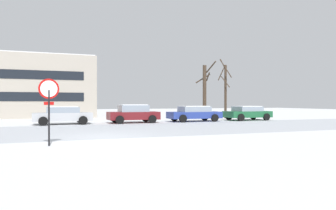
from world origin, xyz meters
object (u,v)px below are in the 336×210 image
at_px(parked_car_silver, 63,115).
at_px(parked_car_blue, 194,113).
at_px(stop_sign, 49,99).
at_px(parked_car_maroon, 133,114).
at_px(parked_car_green, 247,113).

height_order(parked_car_silver, parked_car_blue, parked_car_silver).
height_order(stop_sign, parked_car_silver, stop_sign).
height_order(stop_sign, parked_car_maroon, stop_sign).
bearing_deg(stop_sign, parked_car_silver, 85.84).
bearing_deg(parked_car_green, parked_car_silver, 179.06).
height_order(parked_car_silver, parked_car_maroon, parked_car_maroon).
xyz_separation_m(parked_car_silver, parked_car_green, (16.01, -0.26, -0.02)).
relative_size(parked_car_silver, parked_car_blue, 0.92).
bearing_deg(parked_car_blue, parked_car_green, -0.18).
bearing_deg(parked_car_maroon, stop_sign, -117.81).
xyz_separation_m(stop_sign, parked_car_green, (16.88, 11.68, -1.10)).
bearing_deg(parked_car_silver, parked_car_green, -0.94).
relative_size(parked_car_maroon, parked_car_blue, 0.88).
relative_size(parked_car_blue, parked_car_green, 1.08).
relative_size(stop_sign, parked_car_silver, 0.60).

